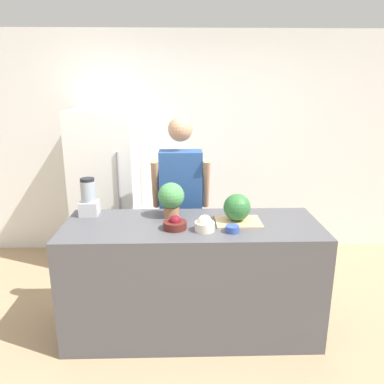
% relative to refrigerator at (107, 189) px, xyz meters
% --- Properties ---
extents(ground_plane, '(14.00, 14.00, 0.00)m').
position_rel_refrigerator_xyz_m(ground_plane, '(0.93, -1.68, -0.87)').
color(ground_plane, tan).
extents(wall_back, '(8.00, 0.06, 2.60)m').
position_rel_refrigerator_xyz_m(wall_back, '(0.93, 0.40, 0.43)').
color(wall_back, white).
rests_on(wall_back, ground_plane).
extents(counter_island, '(2.03, 0.74, 0.94)m').
position_rel_refrigerator_xyz_m(counter_island, '(0.93, -1.31, -0.40)').
color(counter_island, '#4C4C51').
rests_on(counter_island, ground_plane).
extents(refrigerator, '(0.68, 0.72, 1.75)m').
position_rel_refrigerator_xyz_m(refrigerator, '(0.00, 0.00, 0.00)').
color(refrigerator, white).
rests_on(refrigerator, ground_plane).
extents(person, '(0.54, 0.27, 1.73)m').
position_rel_refrigerator_xyz_m(person, '(0.84, -0.68, 0.02)').
color(person, '#4C608C').
rests_on(person, ground_plane).
extents(cutting_board, '(0.36, 0.28, 0.01)m').
position_rel_refrigerator_xyz_m(cutting_board, '(1.29, -1.29, 0.08)').
color(cutting_board, tan).
rests_on(cutting_board, counter_island).
extents(watermelon, '(0.21, 0.21, 0.21)m').
position_rel_refrigerator_xyz_m(watermelon, '(1.28, -1.27, 0.19)').
color(watermelon, '#2D6B33').
rests_on(watermelon, cutting_board).
extents(bowl_cherries, '(0.18, 0.18, 0.11)m').
position_rel_refrigerator_xyz_m(bowl_cherries, '(0.79, -1.41, 0.11)').
color(bowl_cherries, '#511E19').
rests_on(bowl_cherries, counter_island).
extents(bowl_cream, '(0.15, 0.15, 0.12)m').
position_rel_refrigerator_xyz_m(bowl_cream, '(1.02, -1.46, 0.12)').
color(bowl_cream, beige).
rests_on(bowl_cream, counter_island).
extents(bowl_small_blue, '(0.10, 0.10, 0.05)m').
position_rel_refrigerator_xyz_m(bowl_small_blue, '(1.22, -1.49, 0.10)').
color(bowl_small_blue, '#334C9E').
rests_on(bowl_small_blue, counter_island).
extents(blender, '(0.15, 0.15, 0.32)m').
position_rel_refrigerator_xyz_m(blender, '(0.07, -1.08, 0.21)').
color(blender, '#B7B7BC').
rests_on(blender, counter_island).
extents(potted_plant, '(0.22, 0.22, 0.29)m').
position_rel_refrigerator_xyz_m(potted_plant, '(0.76, -1.14, 0.24)').
color(potted_plant, '#996647').
rests_on(potted_plant, counter_island).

